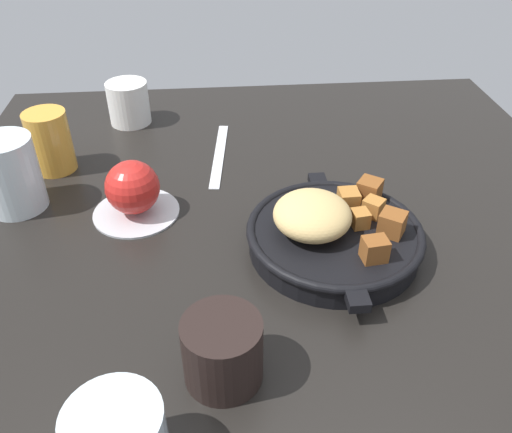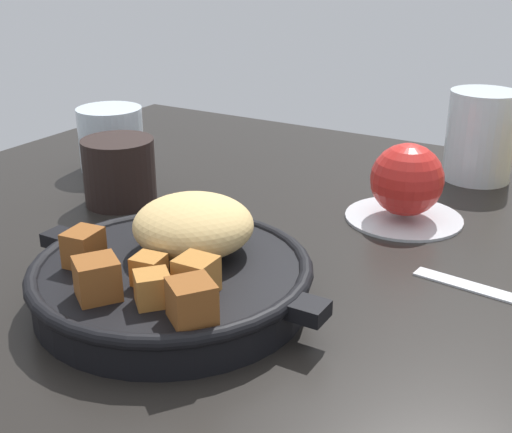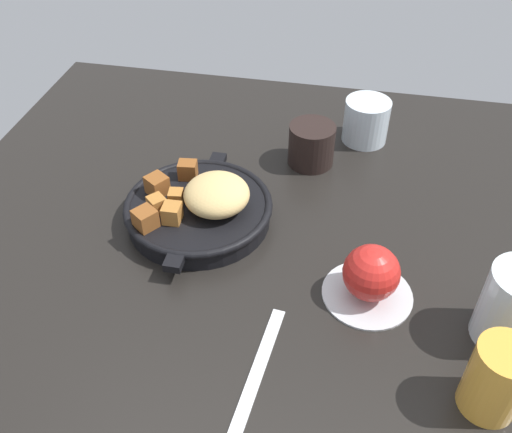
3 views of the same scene
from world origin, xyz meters
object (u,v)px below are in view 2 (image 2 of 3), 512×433
red_apple (407,180)px  water_glass_tall (480,136)px  coffee_mug_dark (119,171)px  water_glass_short (111,139)px  cast_iron_skillet (174,270)px

red_apple → water_glass_tall: 17.10cm
coffee_mug_dark → water_glass_tall: 42.17cm
red_apple → coffee_mug_dark: bearing=-158.4°
water_glass_short → water_glass_tall: 44.81cm
water_glass_tall → red_apple: bearing=-100.7°
red_apple → water_glass_tall: water_glass_tall is taller
red_apple → coffee_mug_dark: 30.48cm
water_glass_short → coffee_mug_dark: size_ratio=1.03×
red_apple → water_glass_tall: bearing=79.3°
cast_iron_skillet → red_apple: 27.58cm
cast_iron_skillet → water_glass_tall: 44.50cm
water_glass_short → coffee_mug_dark: water_glass_short is taller
water_glass_short → coffee_mug_dark: bearing=-44.1°
cast_iron_skillet → water_glass_short: (-27.14, 23.04, 1.20)cm
cast_iron_skillet → red_apple: red_apple is taller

